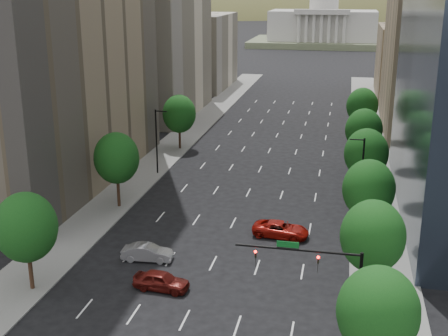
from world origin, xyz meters
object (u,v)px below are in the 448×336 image
Objects in this scene: car_maroon at (161,281)px; car_red_far at (281,229)px; traffic_signal at (325,273)px; capitol at (323,25)px; car_silver at (147,253)px.

car_maroon reaches higher than car_red_far.
traffic_signal is 15.02m from car_maroon.
capitol is 10.38× the size of car_red_far.
car_maroon reaches higher than car_silver.
car_silver is (-3.00, 5.07, -0.03)m from car_maroon.
traffic_signal is 1.90× the size of car_silver.
capitol is at bearing 92.74° from traffic_signal.
car_silver is at bearing 150.81° from traffic_signal.
car_red_far is at bearing -88.44° from capitol.
capitol reaches higher than car_silver.
capitol is at bearing -6.56° from car_silver.
capitol is 210.60m from car_silver.
traffic_signal is 1.58× the size of car_red_far.
car_red_far is at bearing 106.14° from traffic_signal.
capitol is 12.43× the size of car_maroon.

